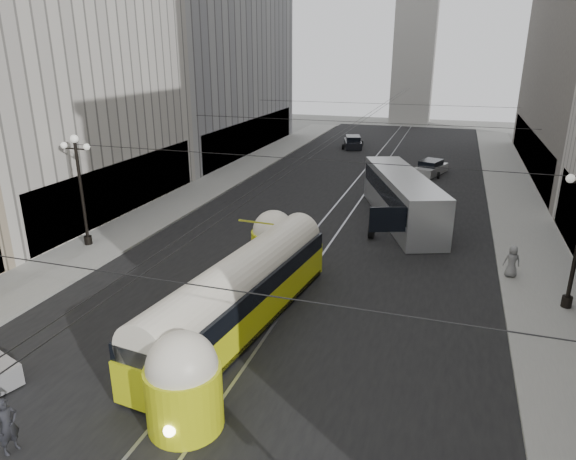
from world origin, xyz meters
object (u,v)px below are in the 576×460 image
Objects in this scene: pedestrian_crossing_a at (7,426)px; streetcar at (241,292)px; city_bus at (402,196)px; pedestrian_sidewalk_right at (512,261)px.

streetcar is at bearing -11.22° from pedestrian_crossing_a.
pedestrian_crossing_a is at bearing -108.20° from city_bus.
city_bus is 26.25m from pedestrian_crossing_a.
streetcar is 13.88m from pedestrian_sidewalk_right.
city_bus is 7.25× the size of pedestrian_crossing_a.
city_bus is at bearing -61.76° from pedestrian_sidewalk_right.
pedestrian_sidewalk_right is at bearing -29.50° from pedestrian_crossing_a.
streetcar is 8.28× the size of pedestrian_crossing_a.
pedestrian_sidewalk_right is (14.49, 17.03, 0.08)m from pedestrian_crossing_a.
streetcar is 1.14× the size of city_bus.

